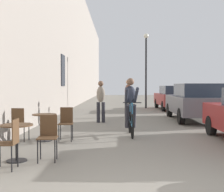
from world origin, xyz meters
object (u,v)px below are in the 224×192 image
object	(u,v)px
pedestrian_mid	(128,96)
street_lamp	(146,61)
cafe_chair_near_toward_street	(48,134)
parked_car_second	(195,101)
cafe_chair_mid_toward_street	(19,122)
cafe_chair_near_toward_wall	(10,140)
pedestrian_near	(101,99)
cafe_chair_mid_toward_wall	(66,121)
cyclist_on_bicycle	(131,108)
cafe_table_mid	(44,122)
cafe_table_near	(16,135)
parked_car_third	(173,97)

from	to	relation	value
pedestrian_mid	street_lamp	distance (m)	6.08
cafe_chair_near_toward_street	parked_car_second	world-z (taller)	parked_car_second
parked_car_second	street_lamp	bearing A→B (deg)	101.22
cafe_chair_mid_toward_street	street_lamp	size ratio (longest dim) A/B	0.18
street_lamp	parked_car_second	bearing A→B (deg)	-78.78
cafe_chair_near_toward_wall	pedestrian_near	world-z (taller)	pedestrian_near
cafe_chair_mid_toward_wall	cyclist_on_bicycle	world-z (taller)	cyclist_on_bicycle
pedestrian_mid	cafe_chair_mid_toward_street	bearing A→B (deg)	-116.98
cafe_chair_mid_toward_street	parked_car_second	distance (m)	7.65
cafe_table_mid	parked_car_second	size ratio (longest dim) A/B	0.16
cafe_table_mid	pedestrian_mid	size ratio (longest dim) A/B	0.41
cafe_chair_mid_toward_wall	cyclist_on_bicycle	distance (m)	2.06
cafe_table_near	cyclist_on_bicycle	world-z (taller)	cyclist_on_bicycle
parked_car_second	parked_car_third	distance (m)	5.79
parked_car_second	cafe_chair_near_toward_wall	bearing A→B (deg)	-125.06
parked_car_second	cafe_table_near	bearing A→B (deg)	-127.67
cafe_chair_near_toward_street	pedestrian_near	world-z (taller)	pedestrian_near
cafe_chair_near_toward_street	cafe_table_mid	world-z (taller)	cafe_chair_near_toward_street
cafe_table_mid	street_lamp	xyz separation A→B (m)	(3.91, 11.65, 2.59)
cafe_table_near	cafe_chair_mid_toward_street	bearing A→B (deg)	106.52
cafe_chair_mid_toward_street	cafe_chair_near_toward_wall	bearing A→B (deg)	-75.42
pedestrian_near	pedestrian_mid	world-z (taller)	pedestrian_mid
cafe_table_mid	cyclist_on_bicycle	size ratio (longest dim) A/B	0.41
cafe_table_near	cafe_chair_near_toward_street	distance (m)	0.60
cafe_table_near	cyclist_on_bicycle	bearing A→B (deg)	53.07
cafe_chair_near_toward_street	cafe_chair_mid_toward_street	bearing A→B (deg)	121.47
street_lamp	parked_car_second	world-z (taller)	street_lamp
cafe_chair_near_toward_wall	pedestrian_near	distance (m)	6.84
cyclist_on_bicycle	parked_car_third	world-z (taller)	cyclist_on_bicycle
cyclist_on_bicycle	pedestrian_near	distance (m)	3.13
cafe_chair_near_toward_street	parked_car_third	world-z (taller)	parked_car_third
cafe_chair_near_toward_wall	cafe_chair_mid_toward_wall	xyz separation A→B (m)	(0.53, 2.78, 0.00)
cyclist_on_bicycle	parked_car_second	size ratio (longest dim) A/B	0.40
cafe_chair_near_toward_street	pedestrian_mid	bearing A→B (deg)	76.59
cafe_chair_mid_toward_street	parked_car_third	distance (m)	12.26
cafe_chair_mid_toward_street	parked_car_third	world-z (taller)	parked_car_third
pedestrian_near	street_lamp	bearing A→B (deg)	71.20
cafe_table_near	pedestrian_near	xyz separation A→B (m)	(1.35, 6.13, 0.42)
cafe_chair_near_toward_wall	cafe_chair_mid_toward_wall	bearing A→B (deg)	79.23
street_lamp	cafe_chair_mid_toward_wall	bearing A→B (deg)	-106.12
street_lamp	cafe_table_near	bearing A→B (deg)	-106.00
cafe_chair_near_toward_wall	parked_car_second	distance (m)	9.12
pedestrian_mid	parked_car_second	size ratio (longest dim) A/B	0.40
pedestrian_near	pedestrian_mid	bearing A→B (deg)	60.46
cafe_table_mid	cafe_chair_mid_toward_street	world-z (taller)	cafe_chair_mid_toward_street
cafe_chair_mid_toward_street	parked_car_second	xyz separation A→B (m)	(5.92, 4.84, 0.29)
cafe_chair_near_toward_street	cafe_table_near	bearing A→B (deg)	-172.79
street_lamp	cafe_chair_near_toward_street	bearing A→B (deg)	-103.74
pedestrian_mid	street_lamp	size ratio (longest dim) A/B	0.36
cyclist_on_bicycle	cafe_chair_near_toward_street	bearing A→B (deg)	-120.00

